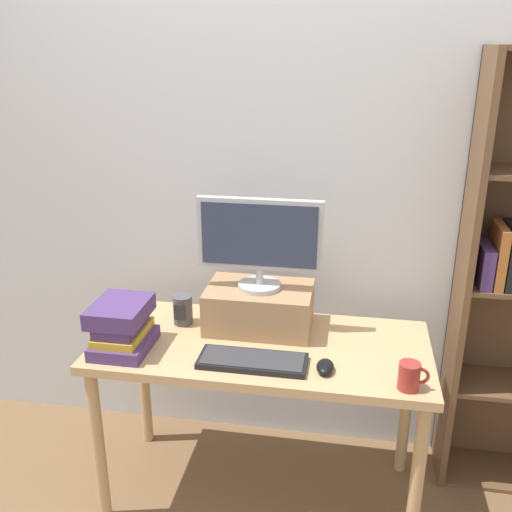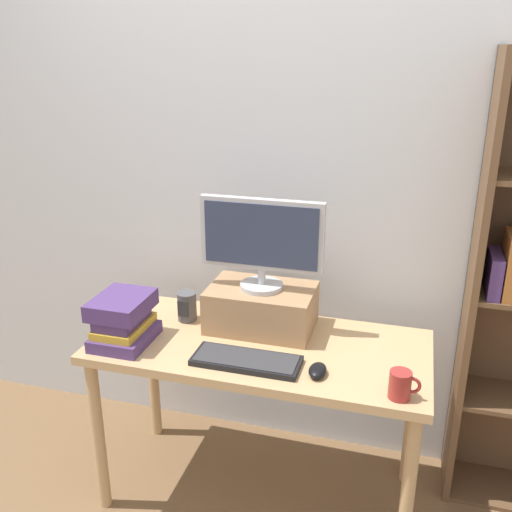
{
  "view_description": "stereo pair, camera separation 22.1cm",
  "coord_description": "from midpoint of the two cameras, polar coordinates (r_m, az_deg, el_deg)",
  "views": [
    {
      "loc": [
        0.33,
        -1.99,
        1.86
      ],
      "look_at": [
        -0.03,
        0.05,
        1.09
      ],
      "focal_mm": 40.0,
      "sensor_mm": 36.0,
      "label": 1
    },
    {
      "loc": [
        0.54,
        -1.94,
        1.86
      ],
      "look_at": [
        -0.03,
        0.05,
        1.09
      ],
      "focal_mm": 40.0,
      "sensor_mm": 36.0,
      "label": 2
    }
  ],
  "objects": [
    {
      "name": "book_stack",
      "position": [
        2.31,
        -10.5,
        -6.35
      ],
      "size": [
        0.22,
        0.27,
        0.19
      ],
      "color": "#4C336B",
      "rests_on": "desk"
    },
    {
      "name": "keyboard",
      "position": [
        2.16,
        2.01,
        -10.48
      ],
      "size": [
        0.41,
        0.16,
        0.02
      ],
      "color": "black",
      "rests_on": "desk"
    },
    {
      "name": "back_wall",
      "position": [
        2.55,
        5.89,
        7.43
      ],
      "size": [
        7.0,
        0.08,
        2.6
      ],
      "color": "silver",
      "rests_on": "ground_plane"
    },
    {
      "name": "computer_monitor",
      "position": [
        2.27,
        3.35,
        1.57
      ],
      "size": [
        0.51,
        0.18,
        0.38
      ],
      "color": "#B7B7BA",
      "rests_on": "riser_box"
    },
    {
      "name": "computer_mouse",
      "position": [
        2.12,
        9.23,
        -11.31
      ],
      "size": [
        0.06,
        0.1,
        0.04
      ],
      "color": "black",
      "rests_on": "desk"
    },
    {
      "name": "desk",
      "position": [
        2.35,
        3.12,
        -10.68
      ],
      "size": [
        1.34,
        0.61,
        0.75
      ],
      "color": "tan",
      "rests_on": "ground_plane"
    },
    {
      "name": "riser_box",
      "position": [
        2.39,
        3.21,
        -5.24
      ],
      "size": [
        0.44,
        0.29,
        0.18
      ],
      "color": "#A87F56",
      "rests_on": "desk"
    },
    {
      "name": "ground_plane",
      "position": [
        2.74,
        2.84,
        -22.5
      ],
      "size": [
        12.0,
        12.0,
        0.0
      ],
      "primitive_type": "plane",
      "color": "brown"
    },
    {
      "name": "coffee_mug",
      "position": [
        2.04,
        17.4,
        -12.28
      ],
      "size": [
        0.11,
        0.08,
        0.1
      ],
      "color": "#9E2D28",
      "rests_on": "desk"
    },
    {
      "name": "desk_speaker",
      "position": [
        2.46,
        -4.37,
        -5.11
      ],
      "size": [
        0.08,
        0.09,
        0.13
      ],
      "color": "#4C4C51",
      "rests_on": "desk"
    }
  ]
}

